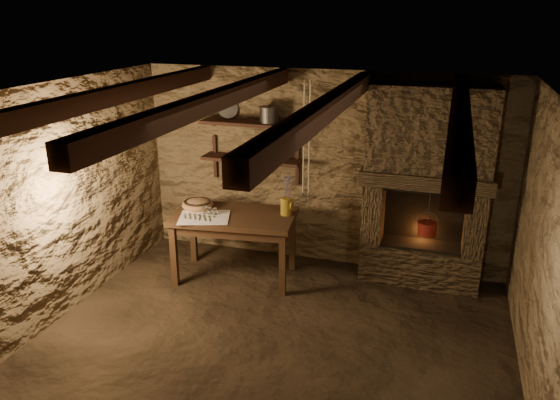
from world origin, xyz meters
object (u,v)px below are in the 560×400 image
(wooden_bowl, at_px, (198,205))
(iron_stockpot, at_px, (269,115))
(work_table, at_px, (235,244))
(stoneware_jug, at_px, (286,198))
(red_pot, at_px, (427,227))

(wooden_bowl, relative_size, iron_stockpot, 1.62)
(work_table, bearing_deg, wooden_bowl, 166.80)
(stoneware_jug, relative_size, red_pot, 0.86)
(work_table, xyz_separation_m, wooden_bowl, (-0.49, 0.05, 0.42))
(iron_stockpot, xyz_separation_m, red_pot, (1.92, -0.12, -1.15))
(work_table, relative_size, iron_stockpot, 6.47)
(wooden_bowl, bearing_deg, iron_stockpot, 38.77)
(wooden_bowl, xyz_separation_m, red_pot, (2.64, 0.45, -0.14))
(work_table, distance_m, red_pot, 2.23)
(work_table, relative_size, wooden_bowl, 3.99)
(work_table, xyz_separation_m, iron_stockpot, (0.23, 0.63, 1.42))
(stoneware_jug, bearing_deg, work_table, -170.98)
(stoneware_jug, relative_size, iron_stockpot, 2.02)
(red_pot, bearing_deg, stoneware_jug, -167.96)
(red_pot, bearing_deg, wooden_bowl, -170.24)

